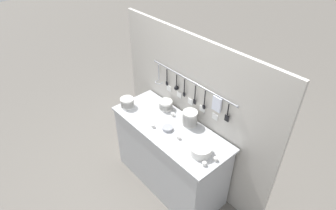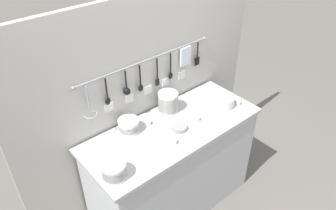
% 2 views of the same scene
% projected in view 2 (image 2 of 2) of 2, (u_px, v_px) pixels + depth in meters
% --- Properties ---
extents(ground_plane, '(20.00, 20.00, 0.00)m').
position_uv_depth(ground_plane, '(172.00, 203.00, 3.08)').
color(ground_plane, '#666059').
extents(counter, '(1.46, 0.60, 0.91)m').
position_uv_depth(counter, '(173.00, 169.00, 2.81)').
color(counter, '#B7BABC').
rests_on(counter, ground).
extents(back_wall, '(2.26, 0.11, 1.89)m').
position_uv_depth(back_wall, '(147.00, 105.00, 2.74)').
color(back_wall, '#BCB7AD').
rests_on(back_wall, ground).
extents(bowl_stack_wide_centre, '(0.16, 0.16, 0.11)m').
position_uv_depth(bowl_stack_wide_centre, '(129.00, 126.00, 2.48)').
color(bowl_stack_wide_centre, silver).
rests_on(bowl_stack_wide_centre, counter).
extents(bowl_stack_back_corner, '(0.17, 0.17, 0.17)m').
position_uv_depth(bowl_stack_back_corner, '(168.00, 102.00, 2.68)').
color(bowl_stack_back_corner, silver).
rests_on(bowl_stack_back_corner, counter).
extents(bowl_stack_nested_right, '(0.16, 0.16, 0.11)m').
position_uv_depth(bowl_stack_nested_right, '(114.00, 171.00, 2.10)').
color(bowl_stack_nested_right, silver).
rests_on(bowl_stack_nested_right, counter).
extents(plate_stack, '(0.22, 0.22, 0.09)m').
position_uv_depth(plate_stack, '(221.00, 101.00, 2.76)').
color(plate_stack, silver).
rests_on(plate_stack, counter).
extents(steel_mixing_bowl, '(0.12, 0.12, 0.03)m').
position_uv_depth(steel_mixing_bowl, '(179.00, 128.00, 2.52)').
color(steel_mixing_bowl, '#93969E').
rests_on(steel_mixing_bowl, counter).
extents(cup_mid_row, '(0.04, 0.04, 0.04)m').
position_uv_depth(cup_mid_row, '(230.00, 95.00, 2.88)').
color(cup_mid_row, silver).
rests_on(cup_mid_row, counter).
extents(cup_edge_far, '(0.04, 0.04, 0.04)m').
position_uv_depth(cup_edge_far, '(239.00, 102.00, 2.79)').
color(cup_edge_far, silver).
rests_on(cup_edge_far, counter).
extents(cup_by_caddy, '(0.04, 0.04, 0.04)m').
position_uv_depth(cup_by_caddy, '(148.00, 122.00, 2.57)').
color(cup_by_caddy, silver).
rests_on(cup_by_caddy, counter).
extents(cup_centre, '(0.04, 0.04, 0.04)m').
position_uv_depth(cup_centre, '(174.00, 142.00, 2.38)').
color(cup_centre, silver).
rests_on(cup_centre, counter).
extents(cup_back_left, '(0.04, 0.04, 0.04)m').
position_uv_depth(cup_back_left, '(197.00, 119.00, 2.61)').
color(cup_back_left, silver).
rests_on(cup_back_left, counter).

